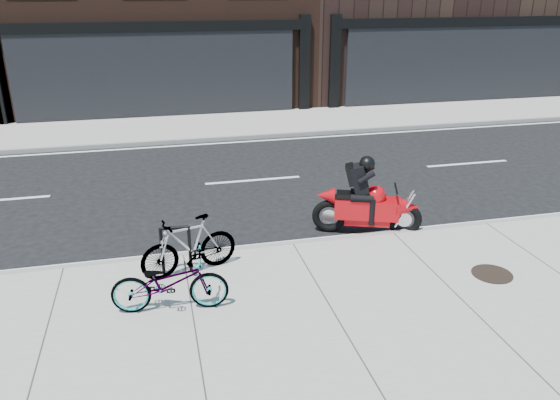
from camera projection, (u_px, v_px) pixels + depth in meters
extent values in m
plane|color=black|center=(270.00, 210.00, 11.89)|extent=(120.00, 120.00, 0.00)
cube|color=gray|center=(350.00, 344.00, 7.34)|extent=(60.00, 6.00, 0.13)
cube|color=gray|center=(222.00, 125.00, 18.88)|extent=(60.00, 3.50, 0.13)
cylinder|color=black|center=(162.00, 252.00, 8.85)|extent=(0.06, 0.06, 0.81)
cylinder|color=black|center=(190.00, 250.00, 8.91)|extent=(0.06, 0.06, 0.81)
cylinder|color=black|center=(174.00, 228.00, 8.73)|extent=(0.45, 0.09, 0.06)
imported|color=gray|center=(170.00, 283.00, 7.85)|extent=(1.74, 0.76, 0.88)
imported|color=gray|center=(189.00, 246.00, 8.86)|extent=(1.70, 0.88, 0.98)
torus|color=black|center=(404.00, 220.00, 10.57)|extent=(0.68, 0.37, 0.68)
torus|color=black|center=(329.00, 216.00, 10.74)|extent=(0.68, 0.37, 0.68)
cube|color=#AC070D|center=(366.00, 208.00, 10.58)|extent=(1.29, 0.79, 0.39)
cone|color=#AC070D|center=(408.00, 207.00, 10.47)|extent=(0.59, 0.58, 0.45)
sphere|color=#AC070D|center=(375.00, 196.00, 10.47)|extent=(0.41, 0.41, 0.41)
cube|color=black|center=(351.00, 196.00, 10.53)|extent=(0.63, 0.47, 0.12)
cylinder|color=silver|center=(337.00, 214.00, 10.90)|extent=(0.56, 0.28, 0.09)
cube|color=black|center=(360.00, 179.00, 10.38)|extent=(0.50, 0.49, 0.60)
cube|color=black|center=(351.00, 175.00, 10.37)|extent=(0.33, 0.37, 0.41)
sphere|color=black|center=(367.00, 164.00, 10.26)|extent=(0.30, 0.30, 0.30)
cylinder|color=black|center=(492.00, 274.00, 8.97)|extent=(0.74, 0.74, 0.02)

